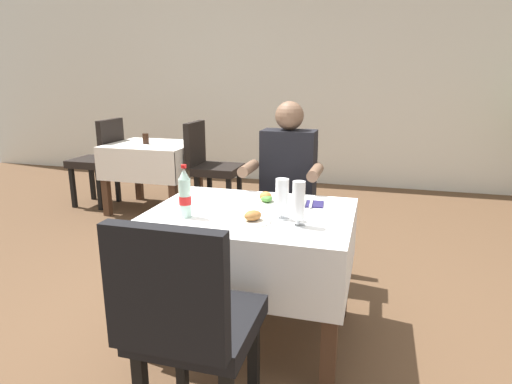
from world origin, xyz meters
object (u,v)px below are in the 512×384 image
object	(u,v)px
background_chair_left	(100,157)
background_chair_right	(210,163)
chair_far_diner_seat	(283,202)
background_dining_table	(153,161)
chair_near_camera_side	(189,321)
plate_far_diner	(266,201)
beer_glass_left	(282,199)
plate_near_camera	(250,218)
cola_bottle_primary	(185,194)
beer_glass_middle	(299,204)
seated_diner_far	(286,184)
napkin_cutlery_set	(308,204)
main_dining_table	(251,242)
background_table_tumbler	(146,139)

from	to	relation	value
background_chair_left	background_chair_right	distance (m)	1.30
chair_far_diner_seat	background_chair_right	xyz separation A→B (m)	(-1.03, 1.20, 0.00)
background_dining_table	background_chair_right	world-z (taller)	background_chair_right
background_chair_right	chair_near_camera_side	bearing A→B (deg)	-69.82
chair_near_camera_side	background_dining_table	bearing A→B (deg)	120.96
plate_far_diner	beer_glass_left	size ratio (longest dim) A/B	1.16
plate_far_diner	beer_glass_left	distance (m)	0.29
plate_near_camera	background_chair_right	xyz separation A→B (m)	(-1.07, 2.16, -0.19)
chair_far_diner_seat	cola_bottle_primary	distance (m)	1.06
beer_glass_middle	background_chair_left	world-z (taller)	background_chair_left
seated_diner_far	cola_bottle_primary	distance (m)	0.94
seated_diner_far	plate_far_diner	xyz separation A→B (m)	(-0.00, -0.54, 0.03)
chair_near_camera_side	plate_near_camera	bearing A→B (deg)	86.31
napkin_cutlery_set	cola_bottle_primary	bearing A→B (deg)	-145.31
main_dining_table	beer_glass_middle	bearing A→B (deg)	-29.62
seated_diner_far	background_chair_left	distance (m)	2.72
cola_bottle_primary	seated_diner_far	bearing A→B (deg)	68.93
background_dining_table	background_table_tumbler	bearing A→B (deg)	-148.80
chair_far_diner_seat	background_table_tumbler	xyz separation A→B (m)	(-1.73, 1.17, 0.23)
background_chair_right	background_chair_left	bearing A→B (deg)	180.00
main_dining_table	background_chair_left	size ratio (longest dim) A/B	1.09
seated_diner_far	napkin_cutlery_set	xyz separation A→B (m)	(0.22, -0.48, 0.02)
plate_far_diner	background_table_tumbler	distance (m)	2.54
chair_near_camera_side	background_chair_left	size ratio (longest dim) A/B	1.00
plate_far_diner	background_chair_right	bearing A→B (deg)	120.18
chair_near_camera_side	background_chair_right	bearing A→B (deg)	110.18
beer_glass_middle	cola_bottle_primary	xyz separation A→B (m)	(-0.57, -0.02, 0.01)
cola_bottle_primary	background_chair_right	xyz separation A→B (m)	(-0.74, 2.18, -0.29)
chair_near_camera_side	seated_diner_far	world-z (taller)	seated_diner_far
beer_glass_left	background_chair_left	xyz separation A→B (m)	(-2.52, 2.08, -0.28)
plate_near_camera	background_chair_left	size ratio (longest dim) A/B	0.24
main_dining_table	plate_near_camera	bearing A→B (deg)	-75.52
plate_near_camera	napkin_cutlery_set	distance (m)	0.43
main_dining_table	background_chair_right	world-z (taller)	background_chair_right
background_table_tumbler	seated_diner_far	bearing A→B (deg)	-35.63
beer_glass_middle	cola_bottle_primary	size ratio (longest dim) A/B	0.81
chair_far_diner_seat	beer_glass_middle	bearing A→B (deg)	-73.75
chair_far_diner_seat	plate_far_diner	xyz separation A→B (m)	(0.04, -0.64, 0.19)
plate_near_camera	plate_far_diner	distance (m)	0.32
background_chair_right	background_dining_table	bearing A→B (deg)	180.00
plate_far_diner	beer_glass_middle	world-z (taller)	beer_glass_middle
background_table_tumbler	napkin_cutlery_set	bearing A→B (deg)	-41.32
plate_near_camera	chair_far_diner_seat	bearing A→B (deg)	92.46
seated_diner_far	chair_far_diner_seat	bearing A→B (deg)	112.79
beer_glass_middle	background_chair_right	size ratio (longest dim) A/B	0.22
chair_near_camera_side	beer_glass_left	distance (m)	0.80
chair_far_diner_seat	beer_glass_left	distance (m)	0.94
beer_glass_middle	napkin_cutlery_set	size ratio (longest dim) A/B	1.13
seated_diner_far	plate_near_camera	distance (m)	0.85
chair_near_camera_side	background_table_tumbler	bearing A→B (deg)	122.02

